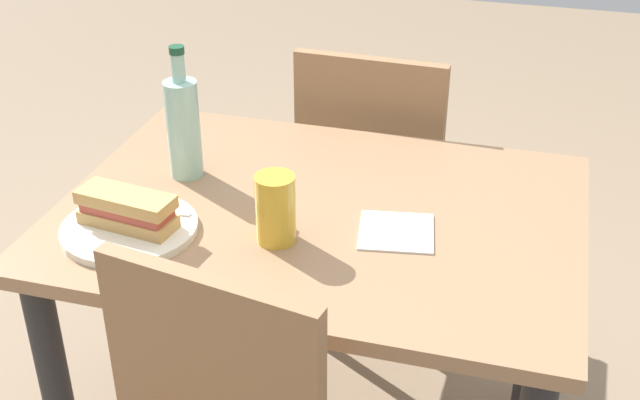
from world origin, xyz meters
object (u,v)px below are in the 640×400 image
at_px(knife_near, 141,209).
at_px(water_bottle, 183,126).
at_px(plate_near, 129,228).
at_px(dining_table, 320,260).
at_px(chair_far, 376,176).
at_px(beer_glass, 276,209).
at_px(baguette_sandwich_near, 127,209).

distance_m(knife_near, water_bottle, 0.21).
bearing_deg(water_bottle, plate_near, -92.86).
relative_size(dining_table, chair_far, 1.18).
relative_size(knife_near, water_bottle, 0.63).
bearing_deg(knife_near, beer_glass, -1.73).
bearing_deg(beer_glass, baguette_sandwich_near, -170.07).
relative_size(dining_table, beer_glass, 7.69).
bearing_deg(baguette_sandwich_near, plate_near, 0.00).
distance_m(dining_table, knife_near, 0.38).
xyz_separation_m(chair_far, plate_near, (-0.32, -0.75, 0.23)).
height_order(dining_table, baguette_sandwich_near, baguette_sandwich_near).
bearing_deg(dining_table, baguette_sandwich_near, -150.92).
bearing_deg(knife_near, baguette_sandwich_near, -86.69).
relative_size(plate_near, water_bottle, 0.91).
relative_size(dining_table, knife_near, 5.71).
relative_size(dining_table, baguette_sandwich_near, 5.29).
xyz_separation_m(dining_table, plate_near, (-0.32, -0.18, 0.13)).
xyz_separation_m(dining_table, water_bottle, (-0.31, 0.06, 0.24)).
bearing_deg(knife_near, dining_table, 20.64).
bearing_deg(plate_near, baguette_sandwich_near, 0.00).
xyz_separation_m(plate_near, baguette_sandwich_near, (0.00, 0.00, 0.04)).
distance_m(chair_far, plate_near, 0.85).
xyz_separation_m(chair_far, water_bottle, (-0.31, -0.51, 0.34)).
relative_size(plate_near, beer_glass, 1.93).
relative_size(chair_far, beer_glass, 6.49).
distance_m(baguette_sandwich_near, knife_near, 0.06).
bearing_deg(water_bottle, knife_near, -94.73).
bearing_deg(knife_near, chair_far, 65.01).
bearing_deg(beer_glass, knife_near, 178.27).
xyz_separation_m(chair_far, baguette_sandwich_near, (-0.32, -0.75, 0.27)).
relative_size(plate_near, knife_near, 1.44).
distance_m(baguette_sandwich_near, beer_glass, 0.28).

